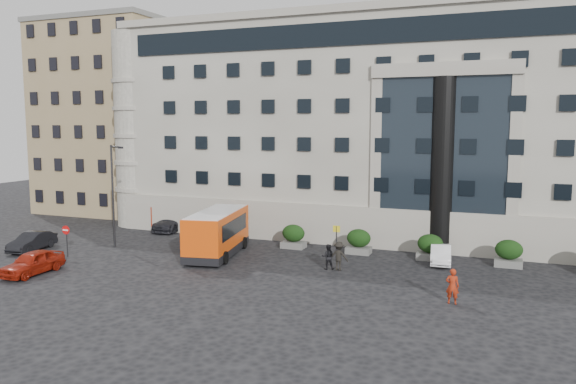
{
  "coord_description": "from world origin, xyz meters",
  "views": [
    {
      "loc": [
        16.5,
        -32.2,
        9.66
      ],
      "look_at": [
        2.62,
        3.04,
        5.0
      ],
      "focal_mm": 35.0,
      "sensor_mm": 36.0,
      "label": 1
    }
  ],
  "objects_px": {
    "bus_stop_sign": "(336,237)",
    "no_entry_sign": "(66,235)",
    "hedge_c": "(359,241)",
    "red_truck": "(176,209)",
    "minibus": "(217,231)",
    "pedestrian_b": "(328,257)",
    "parked_car_d": "(149,213)",
    "white_taxi": "(441,254)",
    "parked_car_a": "(33,263)",
    "hedge_e": "(509,253)",
    "parked_car_b": "(32,241)",
    "street_lamp": "(113,192)",
    "parked_car_c": "(175,221)",
    "hedge_a": "(234,231)",
    "hedge_b": "(293,236)",
    "hedge_d": "(430,247)",
    "pedestrian_c": "(339,256)",
    "pedestrian_a": "(452,286)"
  },
  "relations": [
    {
      "from": "hedge_b",
      "to": "pedestrian_c",
      "type": "relative_size",
      "value": 0.96
    },
    {
      "from": "hedge_a",
      "to": "parked_car_c",
      "type": "bearing_deg",
      "value": 158.43
    },
    {
      "from": "hedge_b",
      "to": "street_lamp",
      "type": "xyz_separation_m",
      "value": [
        -13.14,
        -4.8,
        3.44
      ]
    },
    {
      "from": "minibus",
      "to": "hedge_c",
      "type": "bearing_deg",
      "value": 13.61
    },
    {
      "from": "parked_car_a",
      "to": "hedge_e",
      "type": "bearing_deg",
      "value": 23.72
    },
    {
      "from": "hedge_c",
      "to": "white_taxi",
      "type": "distance_m",
      "value": 6.09
    },
    {
      "from": "hedge_b",
      "to": "pedestrian_c",
      "type": "bearing_deg",
      "value": -44.84
    },
    {
      "from": "hedge_b",
      "to": "pedestrian_c",
      "type": "distance_m",
      "value": 7.3
    },
    {
      "from": "hedge_a",
      "to": "parked_car_b",
      "type": "relative_size",
      "value": 0.43
    },
    {
      "from": "red_truck",
      "to": "parked_car_b",
      "type": "height_order",
      "value": "red_truck"
    },
    {
      "from": "hedge_e",
      "to": "parked_car_c",
      "type": "xyz_separation_m",
      "value": [
        -28.3,
        2.96,
        -0.15
      ]
    },
    {
      "from": "hedge_b",
      "to": "hedge_d",
      "type": "height_order",
      "value": "same"
    },
    {
      "from": "hedge_d",
      "to": "white_taxi",
      "type": "distance_m",
      "value": 1.19
    },
    {
      "from": "pedestrian_b",
      "to": "red_truck",
      "type": "bearing_deg",
      "value": -47.75
    },
    {
      "from": "street_lamp",
      "to": "no_entry_sign",
      "type": "distance_m",
      "value": 4.98
    },
    {
      "from": "hedge_c",
      "to": "minibus",
      "type": "xyz_separation_m",
      "value": [
        -9.54,
        -4.29,
        0.87
      ]
    },
    {
      "from": "red_truck",
      "to": "parked_car_a",
      "type": "relative_size",
      "value": 1.33
    },
    {
      "from": "minibus",
      "to": "pedestrian_c",
      "type": "height_order",
      "value": "minibus"
    },
    {
      "from": "hedge_c",
      "to": "pedestrian_a",
      "type": "xyz_separation_m",
      "value": [
        7.6,
        -9.57,
        0.04
      ]
    },
    {
      "from": "hedge_c",
      "to": "parked_car_b",
      "type": "distance_m",
      "value": 24.78
    },
    {
      "from": "hedge_b",
      "to": "hedge_c",
      "type": "bearing_deg",
      "value": 0.0
    },
    {
      "from": "hedge_a",
      "to": "hedge_b",
      "type": "distance_m",
      "value": 5.2
    },
    {
      "from": "hedge_c",
      "to": "white_taxi",
      "type": "bearing_deg",
      "value": -7.56
    },
    {
      "from": "bus_stop_sign",
      "to": "no_entry_sign",
      "type": "relative_size",
      "value": 1.09
    },
    {
      "from": "red_truck",
      "to": "parked_car_d",
      "type": "height_order",
      "value": "red_truck"
    },
    {
      "from": "bus_stop_sign",
      "to": "pedestrian_a",
      "type": "height_order",
      "value": "bus_stop_sign"
    },
    {
      "from": "hedge_a",
      "to": "minibus",
      "type": "distance_m",
      "value": 4.46
    },
    {
      "from": "hedge_c",
      "to": "red_truck",
      "type": "xyz_separation_m",
      "value": [
        -19.11,
        5.07,
        0.6
      ]
    },
    {
      "from": "street_lamp",
      "to": "parked_car_a",
      "type": "height_order",
      "value": "street_lamp"
    },
    {
      "from": "minibus",
      "to": "pedestrian_b",
      "type": "xyz_separation_m",
      "value": [
        8.78,
        -0.89,
        -0.94
      ]
    },
    {
      "from": "hedge_c",
      "to": "parked_car_d",
      "type": "bearing_deg",
      "value": 163.94
    },
    {
      "from": "hedge_a",
      "to": "white_taxi",
      "type": "height_order",
      "value": "hedge_a"
    },
    {
      "from": "street_lamp",
      "to": "parked_car_c",
      "type": "xyz_separation_m",
      "value": [
        0.44,
        7.76,
        -3.59
      ]
    },
    {
      "from": "no_entry_sign",
      "to": "pedestrian_b",
      "type": "xyz_separation_m",
      "value": [
        18.64,
        3.66,
        -0.8
      ]
    },
    {
      "from": "no_entry_sign",
      "to": "parked_car_a",
      "type": "bearing_deg",
      "value": -73.61
    },
    {
      "from": "hedge_a",
      "to": "pedestrian_c",
      "type": "distance_m",
      "value": 11.58
    },
    {
      "from": "hedge_b",
      "to": "bus_stop_sign",
      "type": "height_order",
      "value": "bus_stop_sign"
    },
    {
      "from": "parked_car_d",
      "to": "white_taxi",
      "type": "distance_m",
      "value": 30.38
    },
    {
      "from": "hedge_e",
      "to": "parked_car_c",
      "type": "bearing_deg",
      "value": 174.02
    },
    {
      "from": "minibus",
      "to": "parked_car_d",
      "type": "height_order",
      "value": "minibus"
    },
    {
      "from": "parked_car_c",
      "to": "white_taxi",
      "type": "distance_m",
      "value": 24.22
    },
    {
      "from": "red_truck",
      "to": "pedestrian_b",
      "type": "bearing_deg",
      "value": -39.19
    },
    {
      "from": "street_lamp",
      "to": "bus_stop_sign",
      "type": "height_order",
      "value": "street_lamp"
    },
    {
      "from": "hedge_b",
      "to": "parked_car_d",
      "type": "xyz_separation_m",
      "value": [
        -18.2,
        6.74,
        -0.23
      ]
    },
    {
      "from": "hedge_c",
      "to": "parked_car_a",
      "type": "relative_size",
      "value": 0.42
    },
    {
      "from": "parked_car_d",
      "to": "hedge_c",
      "type": "bearing_deg",
      "value": -24.62
    },
    {
      "from": "minibus",
      "to": "white_taxi",
      "type": "relative_size",
      "value": 2.12
    },
    {
      "from": "parked_car_c",
      "to": "pedestrian_c",
      "type": "height_order",
      "value": "pedestrian_c"
    },
    {
      "from": "bus_stop_sign",
      "to": "minibus",
      "type": "relative_size",
      "value": 0.31
    },
    {
      "from": "pedestrian_b",
      "to": "hedge_d",
      "type": "bearing_deg",
      "value": -157.57
    }
  ]
}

